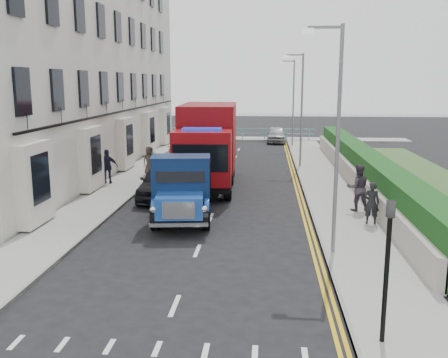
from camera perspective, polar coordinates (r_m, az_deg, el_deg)
ground at (r=18.12m, az=-2.20°, el=-6.11°), size 120.00×120.00×0.00m
pavement_west at (r=27.70m, az=-10.64°, el=-0.08°), size 2.40×38.00×0.12m
pavement_east at (r=26.89m, az=11.48°, el=-0.45°), size 2.60×38.00×0.12m
promenade at (r=46.52m, az=2.18°, el=4.63°), size 30.00×2.50×0.12m
sea_plane at (r=77.38m, az=3.28°, el=7.20°), size 120.00×120.00×0.00m
terrace_west at (r=32.37m, az=-16.69°, el=13.90°), size 6.31×30.20×14.25m
garden_east at (r=27.02m, az=15.57°, el=1.23°), size 1.45×28.00×1.75m
seafront_railing at (r=45.67m, az=2.14°, el=5.16°), size 13.00×0.08×1.11m
lamp_near at (r=15.36m, az=12.47°, el=5.74°), size 1.23×0.18×7.00m
lamp_mid at (r=31.26m, az=8.66°, el=8.53°), size 1.23×0.18×7.00m
lamp_far at (r=41.24m, az=7.77°, el=9.18°), size 1.23×0.18×7.00m
traffic_signal at (r=10.51m, az=18.22°, el=-7.78°), size 0.16×0.20×3.10m
bedford_lorry at (r=19.07m, az=-4.86°, el=-1.56°), size 2.74×5.65×2.58m
red_lorry at (r=25.70m, az=-1.88°, el=4.12°), size 3.00×8.06×4.17m
parked_car_front at (r=23.31m, az=-7.01°, el=-0.27°), size 1.93×4.64×1.57m
parked_car_mid at (r=25.07m, az=-6.23°, el=0.45°), size 1.59×4.50×1.48m
parked_car_rear at (r=34.10m, az=-4.58°, el=3.37°), size 2.40×5.33×1.52m
seafront_car_left at (r=44.54m, az=-2.28°, el=5.13°), size 3.51×5.31×1.36m
seafront_car_right at (r=44.42m, az=6.03°, el=5.09°), size 1.77×4.15×1.40m
pedestrian_east_near at (r=19.33m, az=16.51°, el=-2.64°), size 0.63×0.46×1.60m
pedestrian_east_far at (r=21.12m, az=15.06°, el=-0.96°), size 0.99×0.80×1.92m
pedestrian_west_near at (r=26.45m, az=-13.17°, el=1.39°), size 1.11×0.63×1.79m
pedestrian_west_far at (r=28.48m, az=-8.51°, el=2.09°), size 0.95×0.89×1.63m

